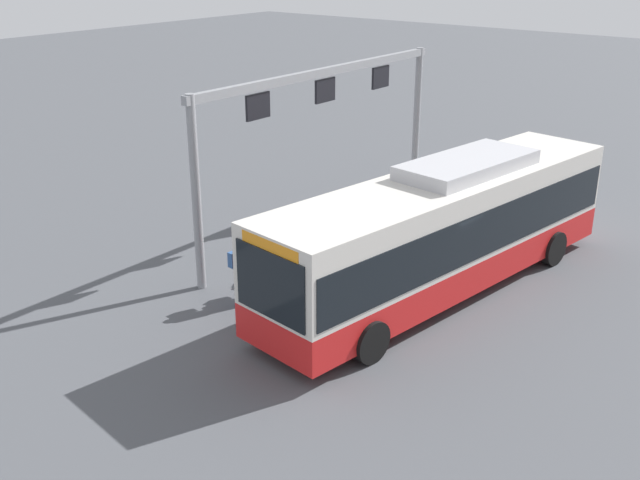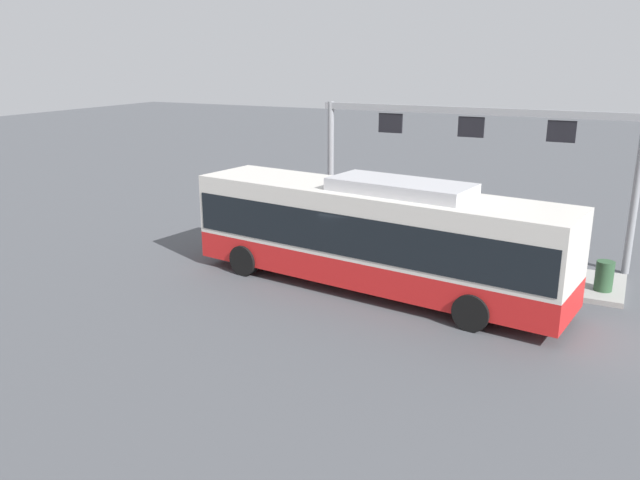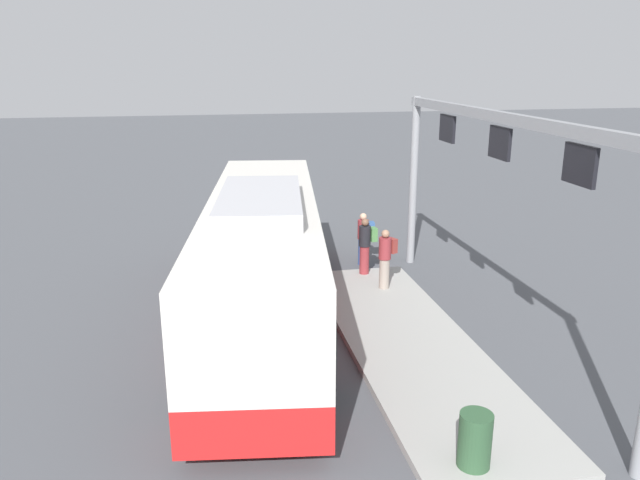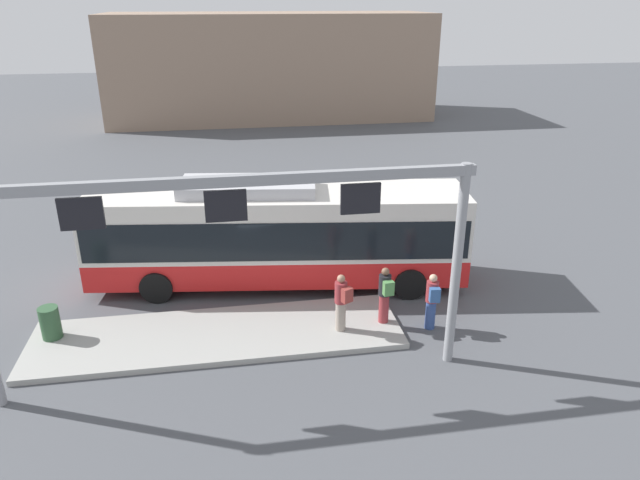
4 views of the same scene
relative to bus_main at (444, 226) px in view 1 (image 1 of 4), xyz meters
The scene contains 8 objects.
ground_plane 1.81m from the bus_main, ahead, with size 120.00×120.00×0.00m, color #4C4F54.
platform_curb 4.04m from the bus_main, 122.81° to the right, with size 10.00×2.80×0.16m, color #9E9E99.
bus_main is the anchor object (origin of this frame).
person_boarding 5.36m from the bus_main, 42.33° to the right, with size 0.37×0.55×1.67m.
person_waiting_near 4.26m from the bus_main, 51.10° to the right, with size 0.38×0.55×1.67m.
person_waiting_mid 3.82m from the bus_main, 68.56° to the right, with size 0.51×0.60×1.67m.
platform_sign_gantry 5.69m from the bus_main, 106.72° to the right, with size 11.14×0.24×5.20m.
trash_bin 6.97m from the bus_main, 157.94° to the right, with size 0.52×0.52×0.90m, color #2D5133.
Camera 1 is at (16.18, 8.71, 8.67)m, focal length 42.12 mm.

